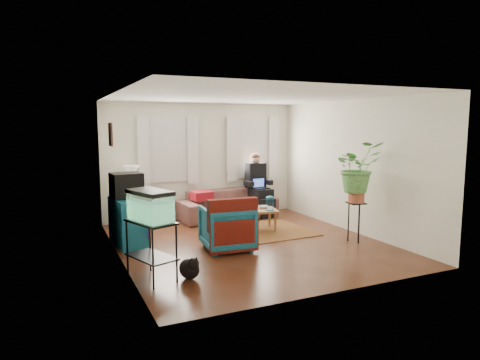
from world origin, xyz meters
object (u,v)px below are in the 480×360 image
side_table (132,210)px  aquarium_stand (151,251)px  dresser (128,222)px  armchair (227,226)px  coffee_table (251,220)px  sofa (228,200)px  plant_stand (355,222)px

side_table → aquarium_stand: aquarium_stand is taller
dresser → armchair: 1.78m
coffee_table → armchair: bearing=-120.1°
side_table → dresser: 1.52m
side_table → coffee_table: bearing=-34.0°
coffee_table → dresser: bearing=-165.9°
dresser → coffee_table: bearing=-5.0°
sofa → dresser: sofa is taller
dresser → coffee_table: dresser is taller
coffee_table → side_table: bearing=158.7°
side_table → plant_stand: bearing=-40.6°
side_table → coffee_table: 2.54m
coffee_table → plant_stand: plant_stand is taller
side_table → dresser: (-0.34, -1.48, 0.08)m
side_table → aquarium_stand: 3.38m
coffee_table → plant_stand: bearing=-36.0°
dresser → aquarium_stand: size_ratio=1.12×
armchair → plant_stand: 2.37m
dresser → plant_stand: size_ratio=1.28×
side_table → armchair: bearing=-64.9°
aquarium_stand → armchair: bearing=11.7°
sofa → coffee_table: sofa is taller
sofa → aquarium_stand: size_ratio=2.70×
armchair → sofa: bearing=-108.3°
dresser → sofa: bearing=21.0°
side_table → plant_stand: 4.55m
armchair → coffee_table: bearing=-128.2°
aquarium_stand → dresser: bearing=70.0°
side_table → armchair: armchair is taller
sofa → aquarium_stand: (-2.44, -3.14, -0.02)m
plant_stand → coffee_table: bearing=131.3°
sofa → side_table: bearing=169.1°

